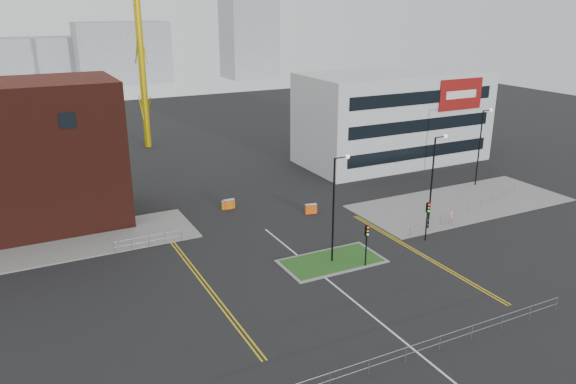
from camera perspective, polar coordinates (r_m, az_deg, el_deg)
name	(u,v)px	position (r m, az deg, el deg)	size (l,w,h in m)	color
ground	(367,311)	(40.86, 7.99, -11.92)	(200.00, 200.00, 0.00)	black
pavement_left	(36,249)	(54.53, -24.20, -5.29)	(28.00, 8.00, 0.12)	slate
pavement_right	(461,203)	(63.71, 17.16, -1.08)	(24.00, 10.00, 0.12)	slate
island_kerb	(332,261)	(47.69, 4.49, -7.03)	(8.60, 4.60, 0.08)	slate
grass_island	(332,261)	(47.68, 4.49, -7.00)	(8.00, 4.00, 0.12)	#1F511B
office_block	(393,117)	(77.84, 10.60, 7.48)	(25.00, 12.20, 12.00)	silver
streetlamp_island	(336,201)	(45.74, 4.89, -0.89)	(1.46, 0.36, 9.18)	black
streetlamp_right_near	(434,175)	(54.20, 14.62, 1.69)	(1.46, 0.36, 9.18)	black
streetlamp_right_far	(481,141)	(69.23, 19.05, 4.90)	(1.46, 0.36, 9.18)	black
traffic_light_island	(367,238)	(46.14, 8.00, -4.63)	(0.28, 0.33, 3.65)	black
traffic_light_right	(427,214)	(52.26, 13.98, -2.18)	(0.28, 0.33, 3.65)	black
railing_front	(423,346)	(36.49, 13.59, -14.93)	(24.05, 0.05, 1.10)	gray
railing_left	(148,239)	(51.50, -14.00, -4.69)	(6.05, 0.05, 1.10)	gray
railing_right	(468,206)	(60.80, 17.81, -1.37)	(19.05, 5.05, 1.10)	gray
centre_line	(351,299)	(42.27, 6.42, -10.72)	(0.15, 30.00, 0.01)	silver
yellow_left_a	(199,279)	(45.23, -9.02, -8.77)	(0.12, 24.00, 0.01)	gold
yellow_left_b	(203,279)	(45.31, -8.65, -8.70)	(0.12, 24.00, 0.01)	gold
yellow_right_a	(418,253)	(50.32, 13.04, -6.10)	(0.12, 20.00, 0.01)	gold
yellow_right_b	(420,253)	(50.50, 13.31, -6.03)	(0.12, 20.00, 0.01)	gold
skyline_b	(123,53)	(161.94, -16.45, 13.42)	(24.00, 12.00, 16.00)	gray
skyline_c	(249,28)	(167.12, -3.99, 16.31)	(14.00, 12.00, 28.00)	gray
skyline_d	(48,60)	(169.61, -23.16, 12.23)	(30.00, 12.00, 12.00)	gray
pedestrian	(452,216)	(57.13, 16.29, -2.37)	(0.66, 0.43, 1.80)	#CC8493
barrier_left	(229,204)	(59.58, -6.01, -1.19)	(1.20, 0.42, 1.01)	#EC540D
barrier_mid	(227,205)	(59.52, -6.24, -1.28)	(1.11, 0.51, 0.90)	orange
barrier_right	(311,208)	(57.93, 2.34, -1.68)	(1.25, 0.60, 1.01)	#EE560D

